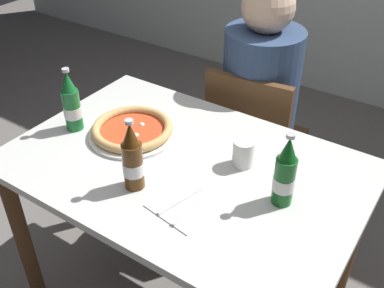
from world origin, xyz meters
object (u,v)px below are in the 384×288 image
at_px(pizza_margherita_near, 132,130).
at_px(beer_bottle_right, 285,175).
at_px(chair_behind_table, 252,140).
at_px(beer_bottle_left, 133,160).
at_px(dining_table_main, 184,189).
at_px(diner_seated, 257,116).
at_px(paper_cup, 243,153).
at_px(beer_bottle_center, 71,104).
at_px(napkin_with_cutlery, 186,204).

height_order(pizza_margherita_near, beer_bottle_right, beer_bottle_right).
bearing_deg(chair_behind_table, beer_bottle_left, 82.02).
bearing_deg(beer_bottle_left, pizza_margherita_near, 131.31).
xyz_separation_m(chair_behind_table, pizza_margherita_near, (-0.22, -0.57, 0.29)).
bearing_deg(chair_behind_table, beer_bottle_right, 116.96).
relative_size(dining_table_main, beer_bottle_right, 4.86).
bearing_deg(diner_seated, paper_cup, -69.18).
height_order(pizza_margherita_near, beer_bottle_center, beer_bottle_center).
height_order(dining_table_main, diner_seated, diner_seated).
distance_m(dining_table_main, beer_bottle_right, 0.42).
distance_m(napkin_with_cutlery, paper_cup, 0.28).
bearing_deg(beer_bottle_center, dining_table_main, 5.97).
height_order(chair_behind_table, paper_cup, chair_behind_table).
height_order(diner_seated, napkin_with_cutlery, diner_seated).
distance_m(chair_behind_table, pizza_margherita_near, 0.68).
xyz_separation_m(diner_seated, pizza_margherita_near, (-0.21, -0.62, 0.19)).
bearing_deg(napkin_with_cutlery, beer_bottle_left, -175.21).
relative_size(pizza_margherita_near, napkin_with_cutlery, 1.59).
xyz_separation_m(beer_bottle_right, paper_cup, (-0.19, 0.10, -0.06)).
xyz_separation_m(diner_seated, napkin_with_cutlery, (0.17, -0.83, 0.17)).
height_order(chair_behind_table, diner_seated, diner_seated).
bearing_deg(paper_cup, dining_table_main, -148.25).
bearing_deg(beer_bottle_center, diner_seated, 59.06).
height_order(dining_table_main, pizza_margherita_near, pizza_margherita_near).
relative_size(beer_bottle_left, napkin_with_cutlery, 1.20).
relative_size(pizza_margherita_near, beer_bottle_center, 1.32).
bearing_deg(chair_behind_table, dining_table_main, 87.27).
xyz_separation_m(dining_table_main, napkin_with_cutlery, (0.12, -0.17, 0.12)).
bearing_deg(beer_bottle_right, diner_seated, 121.34).
bearing_deg(beer_bottle_center, beer_bottle_right, 3.98).
relative_size(beer_bottle_center, paper_cup, 2.60).
bearing_deg(pizza_margherita_near, beer_bottle_center, -157.98).
height_order(beer_bottle_left, beer_bottle_center, same).
height_order(diner_seated, pizza_margherita_near, diner_seated).
xyz_separation_m(dining_table_main, beer_bottle_center, (-0.47, -0.05, 0.22)).
distance_m(beer_bottle_right, napkin_with_cutlery, 0.31).
bearing_deg(beer_bottle_left, beer_bottle_right, 24.70).
height_order(diner_seated, beer_bottle_center, diner_seated).
relative_size(beer_bottle_right, napkin_with_cutlery, 1.20).
bearing_deg(paper_cup, beer_bottle_center, -166.42).
xyz_separation_m(dining_table_main, paper_cup, (0.17, 0.10, 0.16)).
bearing_deg(beer_bottle_right, beer_bottle_center, -176.02).
xyz_separation_m(dining_table_main, chair_behind_table, (-0.03, 0.61, -0.15)).
distance_m(dining_table_main, beer_bottle_center, 0.52).
relative_size(napkin_with_cutlery, paper_cup, 2.16).
relative_size(beer_bottle_center, beer_bottle_right, 1.00).
bearing_deg(beer_bottle_left, napkin_with_cutlery, 4.79).
bearing_deg(beer_bottle_right, dining_table_main, -178.65).
relative_size(dining_table_main, pizza_margherita_near, 3.68).
bearing_deg(dining_table_main, pizza_margherita_near, 171.88).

